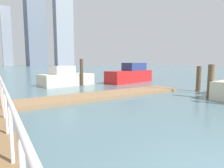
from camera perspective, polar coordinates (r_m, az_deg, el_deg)
ground_plane at (r=20.82m, az=-24.07°, el=0.53°), size 300.00×300.00×0.00m
floating_dock at (r=10.81m, az=-2.61°, el=-3.57°), size 11.26×2.00×0.18m
boardwalk_railing at (r=9.64m, az=-32.34°, el=0.95°), size 0.06×30.21×1.08m
dock_piling_1 at (r=11.57m, az=29.07°, el=0.69°), size 0.34×0.34×1.95m
dock_piling_2 at (r=14.14m, az=26.03°, el=1.51°), size 0.32×0.32×1.81m
dock_piling_3 at (r=16.40m, az=-9.73°, el=3.72°), size 0.30×0.30×2.40m
moored_boat_0 at (r=19.12m, az=6.02°, el=3.04°), size 6.22×3.06×2.06m
moored_boat_1 at (r=16.97m, az=-14.57°, el=1.93°), size 5.10×3.02×1.78m
skyline_tower_3 at (r=162.85m, az=-30.72°, el=12.82°), size 6.76×8.55×44.29m
skyline_tower_4 at (r=151.54m, az=-23.38°, el=17.16°), size 14.34×12.63×62.14m
skyline_tower_5 at (r=153.57m, az=-15.32°, el=15.91°), size 13.99×12.67×54.72m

